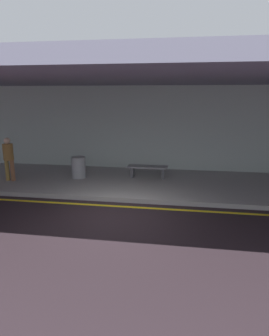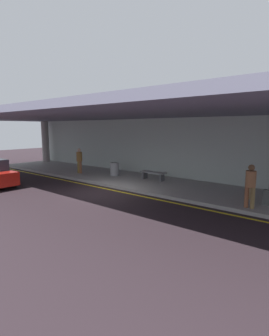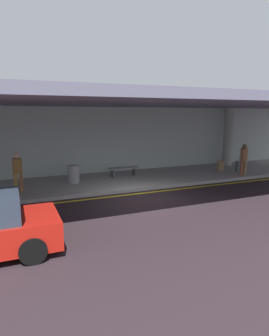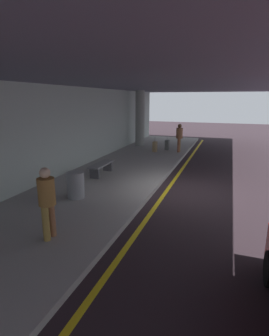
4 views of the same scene
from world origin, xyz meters
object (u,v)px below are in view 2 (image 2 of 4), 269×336
Objects in this scene: trash_bin_steel at (114,169)px; suitcase_upright_primary at (268,198)px; person_waiting_for_ride at (79,159)px; bench_metal at (153,174)px; support_column_far_left at (45,142)px; traveler_with_luggage at (250,183)px; suitcase_upright_secondary at (250,192)px.

suitcase_upright_primary is at bearing -5.56° from trash_bin_steel.
trash_bin_steel is (2.49, 0.82, -0.54)m from person_waiting_for_ride.
trash_bin_steel is at bearing -170.87° from bench_metal.
support_column_far_left is 2.17× the size of traveler_with_luggage.
suitcase_upright_secondary is at bearing 161.02° from suitcase_upright_primary.
suitcase_upright_primary is at bearing 176.27° from person_waiting_for_ride.
support_column_far_left is 4.29× the size of trash_bin_steel.
traveler_with_luggage is 1.87× the size of suitcase_upright_primary.
person_waiting_for_ride is 5.42m from bench_metal.
suitcase_upright_primary is (11.78, -0.08, -0.65)m from person_waiting_for_ride.
suitcase_upright_primary is 6.69m from bench_metal.
suitcase_upright_secondary is 1.06× the size of trash_bin_steel.
traveler_with_luggage is 9.02m from trash_bin_steel.
suitcase_upright_secondary is at bearing -4.84° from support_column_far_left.
trash_bin_steel is at bearing -171.57° from suitcase_upright_primary.
person_waiting_for_ride is 1.87× the size of suitcase_upright_secondary.
support_column_far_left is at bearing -156.84° from traveler_with_luggage.
suitcase_upright_primary and suitcase_upright_secondary have the same top height.
traveler_with_luggage is 1.15m from suitcase_upright_primary.
suitcase_upright_secondary is at bearing -2.36° from trash_bin_steel.
traveler_with_luggage reaches higher than bench_metal.
suitcase_upright_secondary reaches higher than trash_bin_steel.
traveler_with_luggage is at bearing -8.94° from support_column_far_left.
person_waiting_for_ride is 2.68m from trash_bin_steel.
trash_bin_steel reaches higher than bench_metal.
traveler_with_luggage is 1.00× the size of person_waiting_for_ride.
support_column_far_left is 2.17× the size of person_waiting_for_ride.
person_waiting_for_ride is at bearing -166.42° from bench_metal.
person_waiting_for_ride is at bearing -166.41° from suitcase_upright_primary.
support_column_far_left reaches higher than bench_metal.
person_waiting_for_ride reaches higher than bench_metal.
trash_bin_steel is (-9.29, 0.90, 0.11)m from suitcase_upright_primary.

